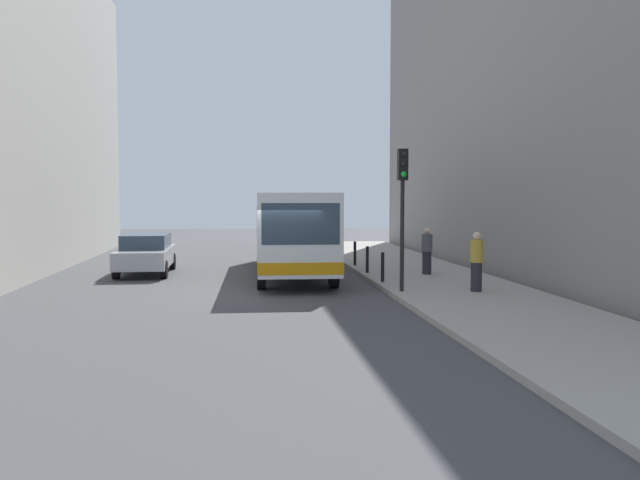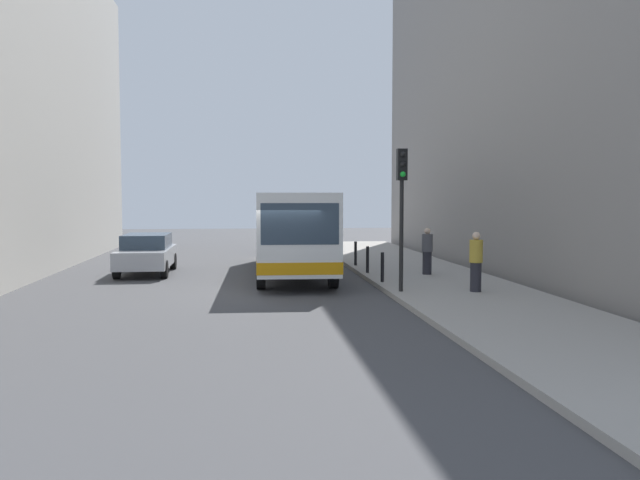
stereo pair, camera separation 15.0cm
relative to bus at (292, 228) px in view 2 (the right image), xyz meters
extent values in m
plane|color=#424244|center=(-0.81, -4.67, -1.73)|extent=(80.00, 80.00, 0.00)
cube|color=#9E9991|center=(4.59, -4.67, -1.65)|extent=(4.40, 40.00, 0.15)
cube|color=gray|center=(10.69, -0.67, 6.64)|extent=(7.00, 32.00, 16.72)
cube|color=white|center=(0.00, -0.11, 0.02)|extent=(2.81, 11.07, 2.50)
cube|color=orange|center=(0.00, -0.11, -0.93)|extent=(2.83, 11.09, 0.36)
cube|color=#2D3D4C|center=(-0.16, -5.58, 0.37)|extent=(2.26, 0.12, 1.20)
cube|color=#2D3D4C|center=(0.01, 0.39, 0.37)|extent=(2.79, 9.47, 1.00)
cylinder|color=black|center=(1.02, -4.04, -1.23)|extent=(0.31, 1.01, 1.00)
cylinder|color=black|center=(-1.24, -3.97, -1.23)|extent=(0.31, 1.01, 1.00)
cylinder|color=black|center=(1.24, 3.76, -1.23)|extent=(0.31, 1.01, 1.00)
cylinder|color=black|center=(-1.02, 3.83, -1.23)|extent=(0.31, 1.01, 1.00)
cube|color=#A5A8AD|center=(-5.38, 0.67, -1.09)|extent=(1.80, 4.40, 0.64)
cube|color=#2D3D4C|center=(-5.38, 0.82, -0.51)|extent=(1.60, 2.46, 0.52)
cylinder|color=black|center=(-4.56, -0.83, -1.41)|extent=(0.22, 0.64, 0.64)
cylinder|color=black|center=(-6.20, -0.83, -1.41)|extent=(0.22, 0.64, 0.64)
cylinder|color=black|center=(-4.56, 2.17, -1.41)|extent=(0.22, 0.64, 0.64)
cylinder|color=black|center=(-6.20, 2.17, -1.41)|extent=(0.22, 0.64, 0.64)
cube|color=navy|center=(0.38, 9.62, -1.09)|extent=(1.85, 4.42, 0.64)
cube|color=#2D3D4C|center=(0.38, 9.77, -0.51)|extent=(1.63, 2.48, 0.52)
cylinder|color=black|center=(1.18, 8.11, -1.41)|extent=(0.23, 0.64, 0.64)
cylinder|color=black|center=(-0.46, 8.13, -1.41)|extent=(0.23, 0.64, 0.64)
cylinder|color=black|center=(1.22, 11.11, -1.41)|extent=(0.23, 0.64, 0.64)
cylinder|color=black|center=(-0.42, 11.13, -1.41)|extent=(0.23, 0.64, 0.64)
cylinder|color=black|center=(2.74, -5.94, 0.02)|extent=(0.12, 0.12, 3.20)
cube|color=black|center=(2.74, -5.94, 2.07)|extent=(0.28, 0.24, 0.90)
sphere|color=black|center=(2.74, -6.07, 2.35)|extent=(0.16, 0.16, 0.16)
sphere|color=black|center=(2.74, -6.07, 2.07)|extent=(0.16, 0.16, 0.16)
sphere|color=green|center=(2.74, -6.07, 1.79)|extent=(0.16, 0.16, 0.16)
cylinder|color=black|center=(2.64, -3.79, -1.10)|extent=(0.11, 0.11, 0.95)
cylinder|color=black|center=(2.64, -1.20, -1.10)|extent=(0.11, 0.11, 0.95)
cylinder|color=black|center=(2.64, 1.40, -1.10)|extent=(0.11, 0.11, 0.95)
cylinder|color=#26262D|center=(4.86, -6.25, -1.15)|extent=(0.32, 0.32, 0.84)
cylinder|color=gold|center=(4.86, -6.25, -0.41)|extent=(0.38, 0.38, 0.65)
sphere|color=beige|center=(4.86, -6.25, 0.04)|extent=(0.23, 0.23, 0.23)
cylinder|color=#26262D|center=(4.64, -1.92, -1.18)|extent=(0.32, 0.32, 0.80)
cylinder|color=#4C4C51|center=(4.64, -1.92, -0.47)|extent=(0.38, 0.38, 0.62)
sphere|color=beige|center=(4.64, -1.92, -0.05)|extent=(0.22, 0.22, 0.22)
camera|label=1|loc=(-1.92, -24.83, 1.18)|focal=37.73mm
camera|label=2|loc=(-1.77, -24.85, 1.18)|focal=37.73mm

